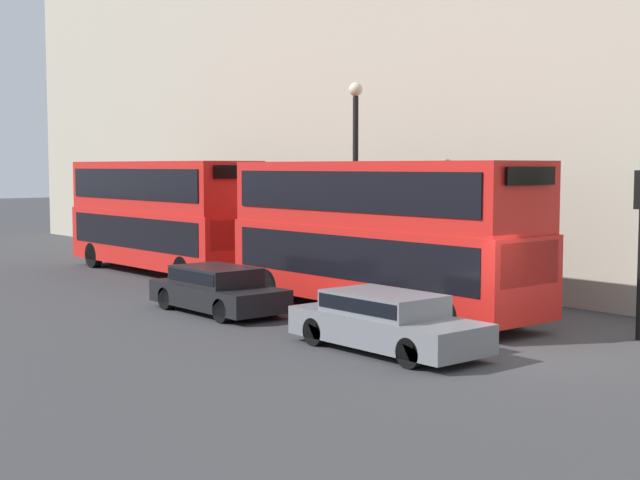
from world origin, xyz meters
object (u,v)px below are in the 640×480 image
(bus_second_in_queue, at_px, (161,212))
(car_dark_sedan, at_px, (386,320))
(car_hatchback, at_px, (217,288))
(bus_leading, at_px, (379,230))

(bus_second_in_queue, bearing_deg, car_dark_sedan, -102.22)
(bus_second_in_queue, distance_m, car_hatchback, 9.75)
(bus_leading, distance_m, car_hatchback, 4.76)
(bus_second_in_queue, height_order, car_dark_sedan, bus_second_in_queue)
(bus_leading, xyz_separation_m, car_hatchback, (-3.40, 2.90, -1.63))
(bus_leading, height_order, bus_second_in_queue, bus_second_in_queue)
(car_hatchback, bearing_deg, bus_leading, -40.44)
(bus_second_in_queue, height_order, car_hatchback, bus_second_in_queue)
(bus_second_in_queue, bearing_deg, bus_leading, -90.00)
(car_dark_sedan, distance_m, car_hatchback, 6.72)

